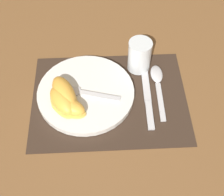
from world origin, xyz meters
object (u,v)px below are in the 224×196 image
(juice_glass, at_px, (139,57))
(spoon, at_px, (158,81))
(fork, at_px, (82,92))
(citrus_wedge_0, at_px, (64,93))
(plate, at_px, (86,93))
(knife, at_px, (147,97))
(citrus_wedge_1, at_px, (62,101))
(citrus_wedge_2, at_px, (68,106))

(juice_glass, distance_m, spoon, 0.08)
(fork, height_order, citrus_wedge_0, citrus_wedge_0)
(juice_glass, distance_m, fork, 0.19)
(plate, xyz_separation_m, knife, (0.17, -0.02, -0.01))
(citrus_wedge_0, bearing_deg, spoon, 12.09)
(plate, bearing_deg, juice_glass, 31.80)
(knife, height_order, citrus_wedge_0, citrus_wedge_0)
(plate, height_order, citrus_wedge_0, citrus_wedge_0)
(plate, xyz_separation_m, citrus_wedge_1, (-0.06, -0.04, 0.03))
(citrus_wedge_2, bearing_deg, juice_glass, 37.85)
(knife, relative_size, citrus_wedge_2, 1.96)
(knife, distance_m, citrus_wedge_1, 0.23)
(knife, xyz_separation_m, citrus_wedge_1, (-0.22, -0.03, 0.03))
(knife, xyz_separation_m, spoon, (0.03, 0.05, 0.00))
(plate, relative_size, citrus_wedge_0, 2.04)
(knife, height_order, citrus_wedge_1, citrus_wedge_1)
(juice_glass, relative_size, spoon, 0.50)
(juice_glass, height_order, fork, juice_glass)
(citrus_wedge_1, bearing_deg, spoon, 16.90)
(citrus_wedge_1, bearing_deg, fork, 38.35)
(plate, height_order, fork, fork)
(citrus_wedge_0, distance_m, citrus_wedge_1, 0.02)
(fork, bearing_deg, citrus_wedge_2, -122.57)
(juice_glass, distance_m, knife, 0.12)
(plate, xyz_separation_m, spoon, (0.20, 0.03, -0.00))
(fork, bearing_deg, plate, 30.13)
(citrus_wedge_2, bearing_deg, spoon, 20.81)
(citrus_wedge_2, bearing_deg, plate, 53.00)
(citrus_wedge_0, bearing_deg, juice_glass, 28.92)
(knife, relative_size, fork, 1.20)
(fork, bearing_deg, citrus_wedge_1, -141.65)
(juice_glass, relative_size, citrus_wedge_2, 0.86)
(juice_glass, relative_size, citrus_wedge_0, 0.74)
(plate, bearing_deg, citrus_wedge_2, -127.00)
(juice_glass, bearing_deg, citrus_wedge_0, -151.08)
(plate, relative_size, citrus_wedge_1, 2.28)
(citrus_wedge_1, bearing_deg, knife, 6.65)
(citrus_wedge_1, bearing_deg, plate, 36.97)
(citrus_wedge_0, bearing_deg, plate, 19.93)
(plate, relative_size, fork, 1.45)
(spoon, xyz_separation_m, citrus_wedge_1, (-0.26, -0.08, 0.03))
(knife, xyz_separation_m, citrus_wedge_2, (-0.21, -0.04, 0.03))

